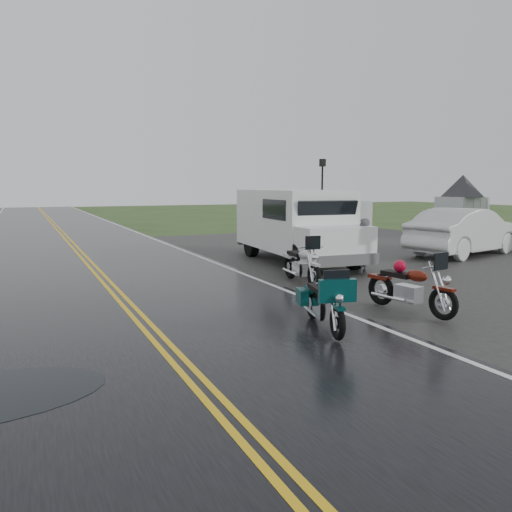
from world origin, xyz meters
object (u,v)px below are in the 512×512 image
(sedan_white, at_px, (465,232))
(person_at_van, at_px, (363,247))
(motorcycle_red, at_px, (444,291))
(lamp_post_far_right, at_px, (322,198))
(van_white, at_px, (297,232))
(motorcycle_silver, at_px, (314,266))
(visitor_center, at_px, (462,190))
(motorcycle_teal, at_px, (338,309))

(sedan_white, bearing_deg, person_at_van, 91.94)
(motorcycle_red, bearing_deg, lamp_post_far_right, 57.13)
(van_white, height_order, sedan_white, van_white)
(motorcycle_silver, relative_size, lamp_post_far_right, 0.55)
(motorcycle_silver, height_order, van_white, van_white)
(person_at_van, relative_size, sedan_white, 0.30)
(visitor_center, height_order, sedan_white, visitor_center)
(motorcycle_silver, relative_size, van_white, 0.34)
(motorcycle_teal, bearing_deg, sedan_white, 48.65)
(motorcycle_teal, bearing_deg, person_at_van, 64.80)
(motorcycle_teal, xyz_separation_m, person_at_van, (4.48, 5.27, 0.22))
(visitor_center, height_order, lamp_post_far_right, visitor_center)
(van_white, bearing_deg, lamp_post_far_right, 58.27)
(person_at_van, bearing_deg, visitor_center, 177.65)
(person_at_van, bearing_deg, motorcycle_silver, -3.62)
(motorcycle_teal, height_order, sedan_white, sedan_white)
(motorcycle_red, xyz_separation_m, van_white, (0.16, 5.77, 0.62))
(motorcycle_red, bearing_deg, motorcycle_teal, 175.96)
(motorcycle_silver, distance_m, lamp_post_far_right, 13.81)
(motorcycle_silver, bearing_deg, motorcycle_red, -70.99)
(motorcycle_silver, bearing_deg, motorcycle_teal, -108.54)
(motorcycle_teal, distance_m, person_at_van, 6.92)
(person_at_van, bearing_deg, sedan_white, 160.06)
(motorcycle_red, bearing_deg, motorcycle_silver, 92.96)
(motorcycle_silver, height_order, sedan_white, sedan_white)
(motorcycle_red, height_order, lamp_post_far_right, lamp_post_far_right)
(motorcycle_silver, xyz_separation_m, lamp_post_far_right, (7.56, 11.48, 1.35))
(visitor_center, distance_m, sedan_white, 9.82)
(lamp_post_far_right, bearing_deg, van_white, -126.17)
(person_at_van, relative_size, lamp_post_far_right, 0.40)
(person_at_van, xyz_separation_m, lamp_post_far_right, (4.89, 9.86, 1.19))
(motorcycle_teal, relative_size, van_white, 0.31)
(motorcycle_teal, distance_m, sedan_white, 12.39)
(motorcycle_teal, relative_size, motorcycle_silver, 0.90)
(sedan_white, bearing_deg, motorcycle_teal, 110.46)
(motorcycle_teal, relative_size, person_at_van, 1.22)
(van_white, bearing_deg, motorcycle_red, -87.18)
(visitor_center, xyz_separation_m, van_white, (-14.72, -7.55, -1.15))
(motorcycle_red, relative_size, person_at_van, 1.33)
(motorcycle_silver, relative_size, person_at_van, 1.36)
(person_at_van, bearing_deg, motorcycle_red, 33.80)
(motorcycle_red, distance_m, motorcycle_silver, 3.54)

